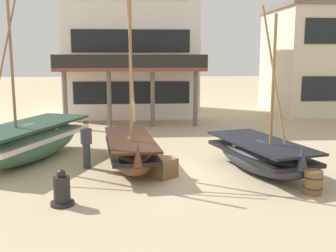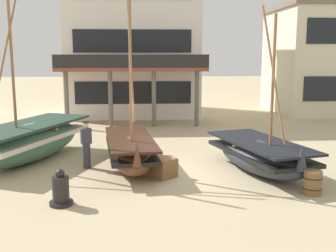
{
  "view_description": "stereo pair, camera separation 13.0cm",
  "coord_description": "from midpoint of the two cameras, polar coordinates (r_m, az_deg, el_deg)",
  "views": [
    {
      "loc": [
        -1.01,
        -13.58,
        3.98
      ],
      "look_at": [
        0.0,
        1.0,
        1.4
      ],
      "focal_mm": 43.74,
      "sensor_mm": 36.0,
      "label": 1
    },
    {
      "loc": [
        -0.88,
        -13.59,
        3.98
      ],
      "look_at": [
        0.0,
        1.0,
        1.4
      ],
      "focal_mm": 43.74,
      "sensor_mm": 36.0,
      "label": 2
    }
  ],
  "objects": [
    {
      "name": "fishing_boat_near_left",
      "position": [
        14.29,
        13.02,
        -3.95
      ],
      "size": [
        3.02,
        4.86,
        5.54
      ],
      "color": "#2D333D",
      "rests_on": "ground"
    },
    {
      "name": "fishing_boat_far_right",
      "position": [
        14.52,
        -5.03,
        -3.43
      ],
      "size": [
        2.11,
        4.83,
        6.31
      ],
      "color": "brown",
      "rests_on": "ground"
    },
    {
      "name": "cargo_crate",
      "position": [
        13.44,
        -0.53,
        -5.83
      ],
      "size": [
        1.05,
        1.05,
        0.62
      ],
      "primitive_type": "cube",
      "rotation": [
        0.0,
        0.0,
        0.76
      ],
      "color": "brown",
      "rests_on": "ground"
    },
    {
      "name": "wooden_barrel",
      "position": [
        12.53,
        19.78,
        -7.44
      ],
      "size": [
        0.56,
        0.56,
        0.7
      ],
      "color": "brown",
      "rests_on": "ground"
    },
    {
      "name": "fishing_boat_centre_large",
      "position": [
        16.2,
        -18.55,
        -1.92
      ],
      "size": [
        3.9,
        6.03,
        7.3
      ],
      "color": "#427056",
      "rests_on": "ground"
    },
    {
      "name": "capstan_winch",
      "position": [
        11.36,
        -14.4,
        -8.73
      ],
      "size": [
        0.63,
        0.63,
        0.99
      ],
      "color": "black",
      "rests_on": "ground"
    },
    {
      "name": "ground_plane",
      "position": [
        14.19,
        0.51,
        -6.28
      ],
      "size": [
        120.0,
        120.0,
        0.0
      ],
      "primitive_type": "plane",
      "color": "tan"
    },
    {
      "name": "fisherman_by_hull",
      "position": [
        14.63,
        -11.05,
        -2.6
      ],
      "size": [
        0.41,
        0.33,
        1.68
      ],
      "color": "#33333D",
      "rests_on": "ground"
    },
    {
      "name": "harbor_building_main",
      "position": [
        27.94,
        -4.66,
        11.5
      ],
      "size": [
        8.63,
        9.43,
        9.46
      ],
      "color": "white",
      "rests_on": "ground"
    },
    {
      "name": "harbor_building_annex",
      "position": [
        30.67,
        22.0,
        8.58
      ],
      "size": [
        8.1,
        7.21,
        7.17
      ],
      "color": "beige",
      "rests_on": "ground"
    }
  ]
}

